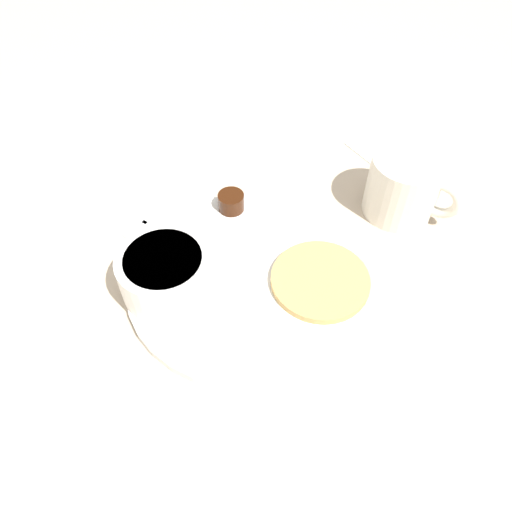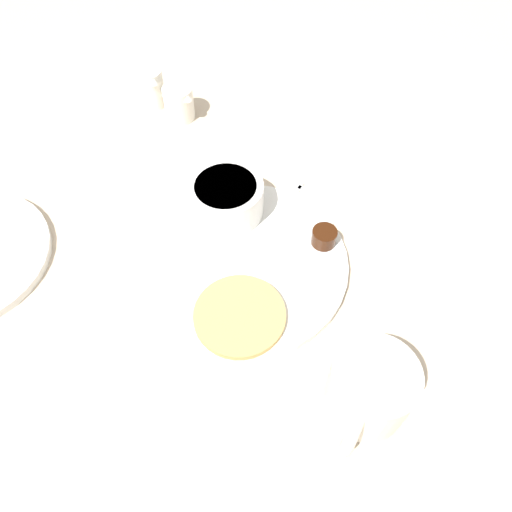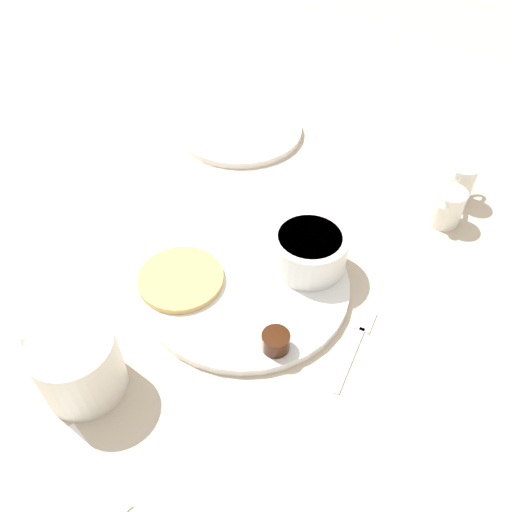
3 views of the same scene
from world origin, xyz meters
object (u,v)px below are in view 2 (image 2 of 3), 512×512
fork (309,191)px  creamer_pitcher_far (151,87)px  plate (244,263)px  creamer_pitcher_near (179,102)px  bowl (226,197)px  coffee_mug (369,391)px

fork → creamer_pitcher_far: bearing=101.3°
plate → creamer_pitcher_near: 0.33m
plate → bowl: bearing=66.1°
creamer_pitcher_far → bowl: bearing=-101.5°
coffee_mug → creamer_pitcher_far: 0.62m
plate → creamer_pitcher_far: 0.38m
coffee_mug → fork: (0.18, 0.28, -0.04)m
creamer_pitcher_near → plate: bearing=-109.7°
coffee_mug → creamer_pitcher_near: bearing=76.9°
coffee_mug → creamer_pitcher_far: (0.11, 0.61, -0.01)m
bowl → plate: bearing=-113.9°
creamer_pitcher_near → fork: size_ratio=0.57×
plate → bowl: 0.10m
creamer_pitcher_near → fork: (0.05, -0.27, -0.03)m
plate → creamer_pitcher_far: creamer_pitcher_far is taller
plate → fork: bearing=14.6°
fork → coffee_mug: bearing=-122.5°
plate → bowl: size_ratio=2.69×
plate → creamer_pitcher_far: (0.10, 0.37, 0.03)m
creamer_pitcher_far → coffee_mug: bearing=-100.4°
plate → fork: size_ratio=2.20×
coffee_mug → plate: bearing=86.2°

